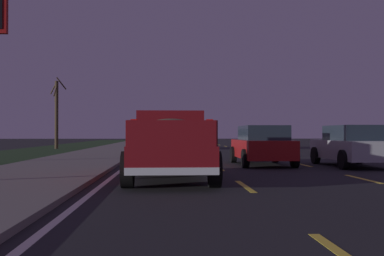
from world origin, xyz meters
TOP-DOWN VIEW (x-y plane):
  - ground at (27.00, 0.00)m, footprint 144.00×144.00m
  - sidewalk_shoulder at (27.00, 7.45)m, footprint 108.00×4.00m
  - grass_verge at (27.00, 12.45)m, footprint 108.00×6.00m
  - lane_markings at (30.29, 3.07)m, footprint 108.00×7.04m
  - pickup_truck at (11.20, 3.50)m, footprint 5.44×2.31m
  - sedan_white at (34.48, 3.40)m, footprint 4.43×2.06m
  - sedan_silver at (15.76, -3.36)m, footprint 4.41×2.04m
  - sedan_blue at (35.62, -3.49)m, footprint 4.43×2.07m
  - sedan_red at (16.67, -0.11)m, footprint 4.41×2.03m
  - bare_tree_far at (35.93, 12.42)m, footprint 2.20×1.41m

SIDE VIEW (x-z plane):
  - ground at x=27.00m, z-range 0.00..0.00m
  - grass_verge at x=27.00m, z-range 0.00..0.01m
  - lane_markings at x=30.29m, z-range 0.00..0.01m
  - sidewalk_shoulder at x=27.00m, z-range 0.00..0.12m
  - sedan_white at x=34.48m, z-range 0.01..1.55m
  - sedan_silver at x=15.76m, z-range 0.01..1.55m
  - sedan_blue at x=35.62m, z-range 0.01..1.55m
  - sedan_red at x=16.67m, z-range 0.01..1.55m
  - pickup_truck at x=11.20m, z-range 0.05..1.92m
  - bare_tree_far at x=35.93m, z-range 0.08..5.79m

